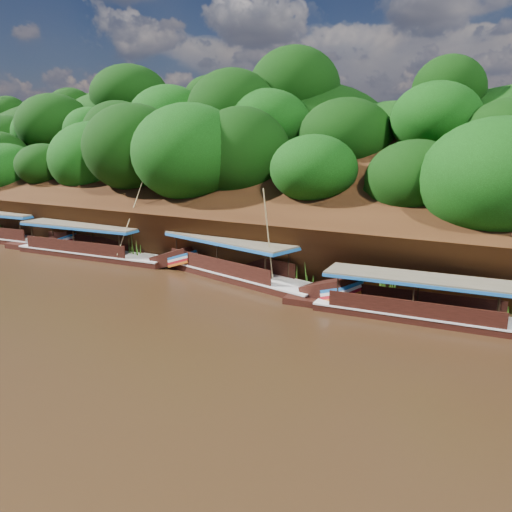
{
  "coord_description": "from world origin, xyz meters",
  "views": [
    {
      "loc": [
        14.31,
        -17.57,
        8.53
      ],
      "look_at": [
        -0.17,
        7.0,
        2.05
      ],
      "focal_mm": 35.0,
      "sensor_mm": 36.0,
      "label": 1
    }
  ],
  "objects": [
    {
      "name": "reeds",
      "position": [
        -3.51,
        9.44,
        0.83
      ],
      "size": [
        50.66,
        2.17,
        1.97
      ],
      "color": "#36691A",
      "rests_on": "ground"
    },
    {
      "name": "boat_1",
      "position": [
        -1.63,
        8.28,
        0.58
      ],
      "size": [
        15.05,
        5.33,
        6.56
      ],
      "rotation": [
        0.0,
        0.0,
        -0.22
      ],
      "color": "black",
      "rests_on": "ground"
    },
    {
      "name": "ground",
      "position": [
        0.0,
        0.0,
        0.0
      ],
      "size": [
        160.0,
        160.0,
        0.0
      ],
      "primitive_type": "plane",
      "color": "black",
      "rests_on": "ground"
    },
    {
      "name": "boat_3",
      "position": [
        -26.14,
        8.61,
        0.6
      ],
      "size": [
        15.05,
        3.75,
        3.16
      ],
      "rotation": [
        0.0,
        0.0,
        0.1
      ],
      "color": "black",
      "rests_on": "ground"
    },
    {
      "name": "riverbank",
      "position": [
        -0.01,
        22.73,
        1.89
      ],
      "size": [
        120.0,
        30.06,
        19.4
      ],
      "color": "black",
      "rests_on": "ground"
    },
    {
      "name": "boat_2",
      "position": [
        -14.56,
        8.24,
        0.57
      ],
      "size": [
        16.01,
        3.48,
        6.78
      ],
      "rotation": [
        0.0,
        0.0,
        0.08
      ],
      "color": "black",
      "rests_on": "ground"
    },
    {
      "name": "boat_0",
      "position": [
        10.56,
        6.77,
        0.49
      ],
      "size": [
        13.54,
        3.1,
        5.57
      ],
      "rotation": [
        0.0,
        0.0,
        0.09
      ],
      "color": "black",
      "rests_on": "ground"
    }
  ]
}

